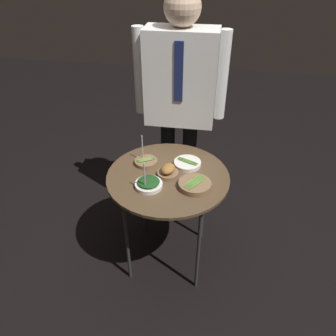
% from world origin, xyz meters
% --- Properties ---
extents(ground_plane, '(8.00, 8.00, 0.00)m').
position_xyz_m(ground_plane, '(0.00, 0.00, 0.00)').
color(ground_plane, black).
extents(serving_cart, '(0.71, 0.71, 0.69)m').
position_xyz_m(serving_cart, '(0.00, 0.00, 0.64)').
color(serving_cart, brown).
rests_on(serving_cart, ground_plane).
extents(bowl_asparagus_mid_right, '(0.18, 0.18, 0.04)m').
position_xyz_m(bowl_asparagus_mid_right, '(0.16, -0.08, 0.71)').
color(bowl_asparagus_mid_right, brown).
rests_on(bowl_asparagus_mid_right, serving_cart).
extents(bowl_asparagus_near_rim, '(0.14, 0.14, 0.17)m').
position_xyz_m(bowl_asparagus_near_rim, '(-0.15, 0.10, 0.70)').
color(bowl_asparagus_near_rim, brown).
rests_on(bowl_asparagus_near_rim, serving_cart).
extents(bowl_roast_back_right, '(0.12, 0.12, 0.07)m').
position_xyz_m(bowl_roast_back_right, '(-0.00, 0.00, 0.72)').
color(bowl_roast_back_right, brown).
rests_on(bowl_roast_back_right, serving_cart).
extents(bowl_spinach_front_left, '(0.15, 0.15, 0.18)m').
position_xyz_m(bowl_spinach_front_left, '(-0.09, -0.12, 0.71)').
color(bowl_spinach_front_left, silver).
rests_on(bowl_spinach_front_left, serving_cart).
extents(bowl_asparagus_front_right, '(0.16, 0.16, 0.03)m').
position_xyz_m(bowl_asparagus_front_right, '(0.10, 0.12, 0.70)').
color(bowl_asparagus_front_right, silver).
rests_on(bowl_asparagus_front_right, serving_cart).
extents(waiter_figure, '(0.59, 0.22, 1.60)m').
position_xyz_m(waiter_figure, '(-0.00, 0.49, 1.01)').
color(waiter_figure, black).
rests_on(waiter_figure, ground_plane).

